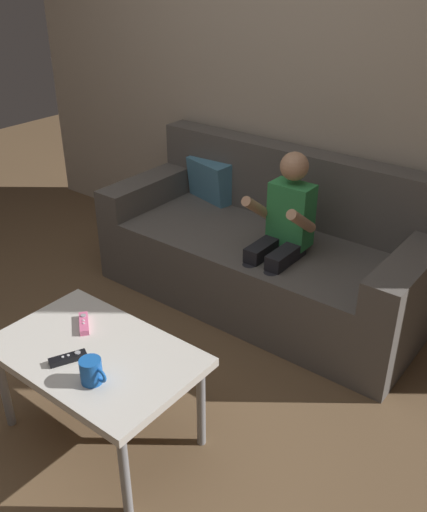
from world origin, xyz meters
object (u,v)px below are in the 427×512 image
(game_remote_pink_near_edge, at_px, (84,323))
(couch, at_px, (267,251))
(coffee_mug, at_px, (92,371))
(game_remote_black_center, at_px, (68,358))
(coffee_table, at_px, (96,360))
(person_seated_on_couch, at_px, (281,232))

(game_remote_pink_near_edge, bearing_deg, couch, 86.14)
(game_remote_pink_near_edge, height_order, coffee_mug, coffee_mug)
(couch, height_order, game_remote_black_center, couch)
(game_remote_black_center, bearing_deg, coffee_table, 72.41)
(coffee_mug, bearing_deg, game_remote_black_center, 172.70)
(couch, bearing_deg, coffee_mug, -82.01)
(coffee_table, bearing_deg, game_remote_pink_near_edge, 151.96)
(person_seated_on_couch, xyz_separation_m, game_remote_black_center, (-0.15, -1.26, -0.09))
(game_remote_black_center, bearing_deg, person_seated_on_couch, 83.19)
(coffee_table, height_order, coffee_mug, coffee_mug)
(person_seated_on_couch, bearing_deg, coffee_table, -95.83)
(couch, bearing_deg, coffee_table, -86.78)
(coffee_table, bearing_deg, coffee_mug, -43.37)
(game_remote_pink_near_edge, bearing_deg, coffee_mug, -35.65)
(coffee_table, bearing_deg, couch, 93.22)
(coffee_mug, bearing_deg, game_remote_pink_near_edge, 144.35)
(couch, distance_m, game_remote_pink_near_edge, 1.26)
(game_remote_pink_near_edge, bearing_deg, coffee_table, -28.04)
(coffee_table, xyz_separation_m, game_remote_black_center, (-0.03, -0.10, 0.06))
(person_seated_on_couch, distance_m, coffee_mug, 1.28)
(couch, height_order, coffee_table, couch)
(person_seated_on_couch, bearing_deg, game_remote_black_center, -96.81)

